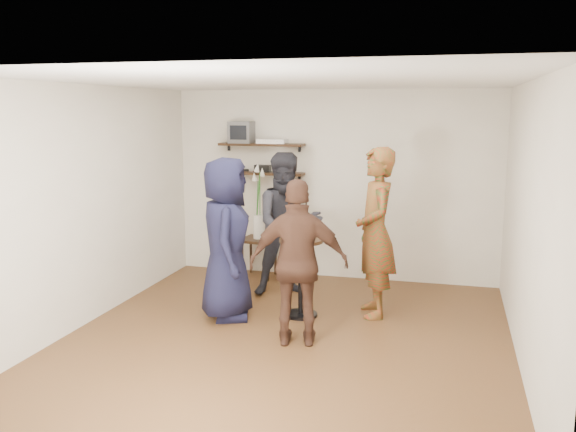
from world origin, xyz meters
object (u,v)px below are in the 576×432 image
object	(u,v)px
person_plaid	(376,233)
person_brown	(299,263)
side_table	(259,245)
crt_monitor	(242,132)
dvd_deck	(272,141)
person_navy	(226,239)
drinks_table	(301,267)
radio	(263,168)
person_dark	(288,225)

from	to	relation	value
person_plaid	person_brown	world-z (taller)	person_plaid
side_table	person_plaid	world-z (taller)	person_plaid
crt_monitor	dvd_deck	distance (m)	0.46
person_brown	dvd_deck	bearing A→B (deg)	-80.10
person_plaid	person_navy	xyz separation A→B (m)	(-1.60, -0.52, -0.05)
drinks_table	person_navy	distance (m)	0.90
dvd_deck	side_table	size ratio (longest dim) A/B	0.72
side_table	drinks_table	xyz separation A→B (m)	(0.96, -1.44, 0.11)
dvd_deck	radio	bearing A→B (deg)	180.00
person_navy	person_plaid	bearing A→B (deg)	-89.97
drinks_table	person_dark	world-z (taller)	person_dark
side_table	drinks_table	size ratio (longest dim) A/B	0.62
crt_monitor	side_table	distance (m)	1.59
person_brown	radio	bearing A→B (deg)	-77.24
crt_monitor	person_brown	size ratio (longest dim) A/B	0.19
dvd_deck	person_dark	bearing A→B (deg)	-62.05
radio	person_navy	size ratio (longest dim) A/B	0.12
crt_monitor	radio	bearing A→B (deg)	0.00
radio	drinks_table	bearing A→B (deg)	-59.33
person_plaid	person_dark	distance (m)	1.26
crt_monitor	side_table	world-z (taller)	crt_monitor
crt_monitor	person_dark	world-z (taller)	crt_monitor
side_table	drinks_table	world-z (taller)	drinks_table
crt_monitor	person_plaid	bearing A→B (deg)	-33.40
dvd_deck	side_table	bearing A→B (deg)	-130.45
person_dark	side_table	bearing A→B (deg)	106.15
person_plaid	person_navy	size ratio (longest dim) A/B	1.06
person_navy	person_brown	distance (m)	1.13
radio	dvd_deck	bearing A→B (deg)	0.00
person_navy	dvd_deck	bearing A→B (deg)	-17.58
radio	person_plaid	bearing A→B (deg)	-37.66
crt_monitor	person_dark	distance (m)	1.67
radio	person_dark	size ratio (longest dim) A/B	0.12
dvd_deck	person_navy	distance (m)	2.12
dvd_deck	person_dark	distance (m)	1.39
dvd_deck	side_table	xyz separation A→B (m)	(-0.15, -0.18, -1.43)
radio	person_dark	distance (m)	1.21
person_navy	side_table	bearing A→B (deg)	-12.53
person_dark	person_brown	size ratio (longest dim) A/B	1.09
crt_monitor	side_table	xyz separation A→B (m)	(0.30, -0.18, -1.55)
radio	person_brown	xyz separation A→B (m)	(1.14, -2.44, -0.68)
crt_monitor	person_navy	bearing A→B (deg)	-76.21
dvd_deck	person_brown	distance (m)	2.84
drinks_table	person_dark	size ratio (longest dim) A/B	0.50
crt_monitor	radio	distance (m)	0.58
radio	person_navy	world-z (taller)	person_navy
drinks_table	radio	bearing A→B (deg)	120.67
person_dark	dvd_deck	bearing A→B (deg)	92.62
crt_monitor	person_dark	size ratio (longest dim) A/B	0.18
crt_monitor	person_navy	size ratio (longest dim) A/B	0.18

